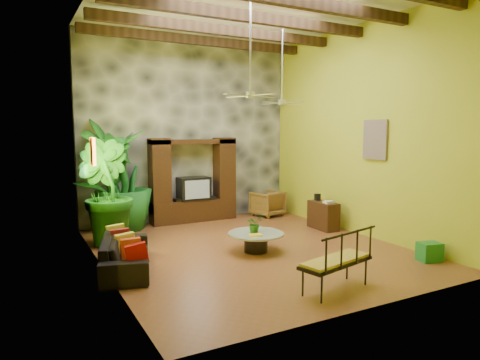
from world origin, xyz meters
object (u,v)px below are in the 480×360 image
tall_plant_b (105,192)px  tall_plant_a (107,176)px  ceiling_fan_front (250,84)px  wicker_armchair (267,203)px  tall_plant_c (123,180)px  coffee_table (256,239)px  entertainment_center (193,187)px  side_console (323,215)px  sofa (126,254)px  ceiling_fan_back (282,94)px  green_bin (429,252)px  iron_bench (339,258)px

tall_plant_b → tall_plant_a: bearing=76.2°
ceiling_fan_front → wicker_armchair: 5.01m
tall_plant_c → coffee_table: tall_plant_c is taller
coffee_table → ceiling_fan_front: bearing=-150.1°
entertainment_center → side_console: (2.56, -2.45, -0.62)m
ceiling_fan_front → side_console: bearing=21.5°
sofa → tall_plant_c: size_ratio=0.81×
sofa → tall_plant_b: 2.12m
ceiling_fan_front → wicker_armchair: size_ratio=2.30×
ceiling_fan_front → ceiling_fan_back: size_ratio=1.00×
sofa → tall_plant_a: (0.32, 3.15, 1.10)m
wicker_armchair → side_console: (0.38, -2.11, -0.02)m
ceiling_fan_front → coffee_table: ceiling_fan_front is taller
green_bin → entertainment_center: bearing=115.5°
tall_plant_b → side_console: (5.19, -1.08, -0.82)m
sofa → iron_bench: bearing=-119.4°
sofa → green_bin: sofa is taller
entertainment_center → ceiling_fan_front: bearing=-93.2°
side_console → green_bin: (0.09, -3.10, -0.17)m
entertainment_center → coffee_table: size_ratio=2.07×
ceiling_fan_front → side_console: size_ratio=2.13×
coffee_table → sofa: bearing=177.8°
wicker_armchair → tall_plant_a: size_ratio=0.29×
sofa → ceiling_fan_back: bearing=-56.9°
ceiling_fan_front → tall_plant_b: ceiling_fan_front is taller
entertainment_center → coffee_table: (0.01, -3.41, -0.71)m
entertainment_center → iron_bench: size_ratio=1.70×
tall_plant_a → tall_plant_b: (-0.30, -1.21, -0.23)m
entertainment_center → ceiling_fan_back: bearing=-50.4°
tall_plant_b → iron_bench: 5.33m
ceiling_fan_front → coffee_table: bearing=29.9°
ceiling_fan_back → sofa: (-4.25, -1.38, -3.10)m
tall_plant_b → coffee_table: tall_plant_b is taller
ceiling_fan_back → coffee_table: 3.82m
entertainment_center → green_bin: 6.20m
wicker_armchair → coffee_table: bearing=40.2°
ceiling_fan_front → green_bin: size_ratio=4.48×
sofa → green_bin: (5.30, -2.24, -0.12)m
entertainment_center → tall_plant_b: (-2.63, -1.37, 0.20)m
ceiling_fan_back → green_bin: (1.05, -3.61, -3.22)m
ceiling_fan_front → sofa: bearing=174.8°
coffee_table → iron_bench: iron_bench is taller
entertainment_center → ceiling_fan_front: ceiling_fan_front is taller
sofa → wicker_armchair: wicker_armchair is taller
tall_plant_b → side_console: tall_plant_b is taller
entertainment_center → tall_plant_a: (-2.33, -0.17, 0.44)m
sofa → green_bin: bearing=-97.7°
ceiling_fan_back → tall_plant_c: ceiling_fan_back is taller
coffee_table → side_console: bearing=20.7°
wicker_armchair → iron_bench: (-2.15, -5.61, 0.18)m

